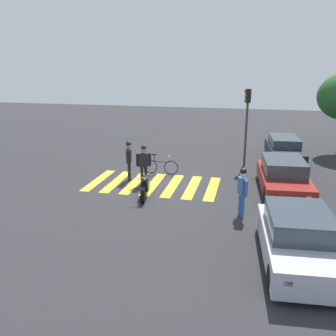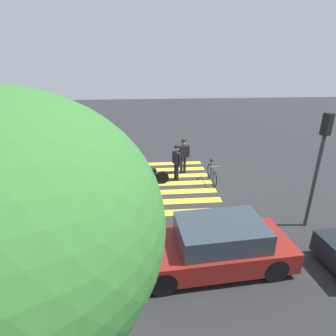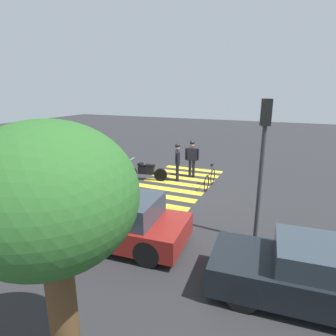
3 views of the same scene
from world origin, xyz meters
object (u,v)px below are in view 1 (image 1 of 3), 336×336
object	(u,v)px
officer_by_motorcycle	(144,161)
police_motorcycle	(145,186)
traffic_light_pole	(247,115)
car_black_suv	(284,149)
pedestrian_bystander	(242,189)
leaning_bicycle	(161,166)
car_maroon_wagon	(283,176)
officer_on_foot	(129,157)
car_silver_sedan	(299,240)

from	to	relation	value
officer_by_motorcycle	police_motorcycle	bearing A→B (deg)	18.50
traffic_light_pole	officer_by_motorcycle	bearing A→B (deg)	-46.04
police_motorcycle	traffic_light_pole	world-z (taller)	traffic_light_pole
car_black_suv	officer_by_motorcycle	bearing A→B (deg)	-47.90
officer_by_motorcycle	car_black_suv	size ratio (longest dim) A/B	0.39
pedestrian_bystander	traffic_light_pole	distance (m)	7.15
officer_by_motorcycle	car_black_suv	xyz separation A→B (m)	(-5.90, 6.53, -0.44)
leaning_bicycle	car_maroon_wagon	size ratio (longest dim) A/B	0.39
car_maroon_wagon	car_black_suv	bearing A→B (deg)	175.64
car_maroon_wagon	traffic_light_pole	bearing A→B (deg)	-155.54
police_motorcycle	officer_on_foot	distance (m)	2.44
car_maroon_wagon	pedestrian_bystander	bearing A→B (deg)	-27.84
police_motorcycle	car_black_suv	xyz separation A→B (m)	(-7.38, 6.04, 0.19)
officer_on_foot	pedestrian_bystander	bearing A→B (deg)	59.11
officer_on_foot	officer_by_motorcycle	distance (m)	0.96
police_motorcycle	leaning_bicycle	size ratio (longest dim) A/B	1.21
pedestrian_bystander	leaning_bicycle	bearing A→B (deg)	-137.22
pedestrian_bystander	car_black_suv	xyz separation A→B (m)	(-8.64, 2.07, -0.42)
police_motorcycle	pedestrian_bystander	size ratio (longest dim) A/B	1.19
police_motorcycle	leaning_bicycle	world-z (taller)	police_motorcycle
car_silver_sedan	pedestrian_bystander	bearing A→B (deg)	-150.53
car_maroon_wagon	car_silver_sedan	xyz separation A→B (m)	(6.01, -0.01, 0.02)
traffic_light_pole	pedestrian_bystander	bearing A→B (deg)	0.81
leaning_bicycle	officer_by_motorcycle	distance (m)	1.88
leaning_bicycle	pedestrian_bystander	distance (m)	6.10
police_motorcycle	pedestrian_bystander	world-z (taller)	pedestrian_bystander
leaning_bicycle	officer_on_foot	size ratio (longest dim) A/B	0.95
pedestrian_bystander	car_silver_sedan	distance (m)	3.34
car_maroon_wagon	car_silver_sedan	bearing A→B (deg)	-0.10
officer_by_motorcycle	traffic_light_pole	bearing A→B (deg)	133.96
traffic_light_pole	leaning_bicycle	bearing A→B (deg)	-58.13
traffic_light_pole	car_maroon_wagon	bearing A→B (deg)	24.46
police_motorcycle	car_black_suv	bearing A→B (deg)	140.73
traffic_light_pole	car_black_suv	bearing A→B (deg)	127.96
officer_on_foot	car_silver_sedan	world-z (taller)	officer_on_foot
car_silver_sedan	traffic_light_pole	world-z (taller)	traffic_light_pole
leaning_bicycle	car_maroon_wagon	world-z (taller)	car_maroon_wagon
leaning_bicycle	traffic_light_pole	bearing A→B (deg)	121.87
officer_by_motorcycle	pedestrian_bystander	bearing A→B (deg)	58.52
pedestrian_bystander	car_maroon_wagon	world-z (taller)	pedestrian_bystander
officer_on_foot	car_maroon_wagon	bearing A→B (deg)	89.46
officer_by_motorcycle	car_maroon_wagon	distance (m)	6.14
officer_by_motorcycle	car_silver_sedan	bearing A→B (deg)	47.31
officer_by_motorcycle	car_silver_sedan	distance (m)	8.31
officer_on_foot	police_motorcycle	bearing A→B (deg)	34.95
car_black_suv	traffic_light_pole	distance (m)	3.46
pedestrian_bystander	car_maroon_wagon	xyz separation A→B (m)	(-3.12, 1.65, -0.38)
police_motorcycle	traffic_light_pole	size ratio (longest dim) A/B	0.53
police_motorcycle	officer_by_motorcycle	world-z (taller)	officer_by_motorcycle
car_black_suv	police_motorcycle	bearing A→B (deg)	-39.27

